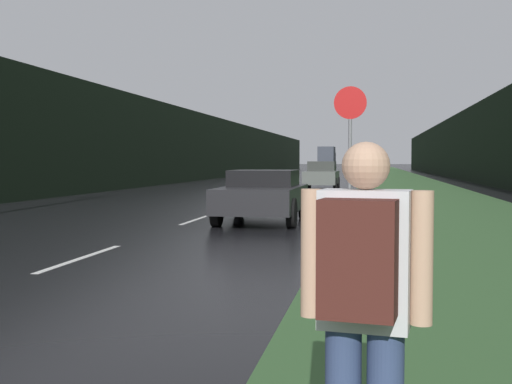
{
  "coord_description": "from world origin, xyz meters",
  "views": [
    {
      "loc": [
        4.65,
        -0.83,
        1.59
      ],
      "look_at": [
        1.97,
        14.02,
        0.85
      ],
      "focal_mm": 45.0,
      "sensor_mm": 36.0,
      "label": 1
    }
  ],
  "objects_px": {
    "stop_sign": "(350,149)",
    "car_passing_far": "(322,175)",
    "car_passing_near": "(263,195)",
    "delivery_truck": "(327,159)",
    "hitchhiker_with_backpack": "(363,304)"
  },
  "relations": [
    {
      "from": "car_passing_far",
      "to": "delivery_truck",
      "type": "distance_m",
      "value": 59.77
    },
    {
      "from": "stop_sign",
      "to": "car_passing_near",
      "type": "xyz_separation_m",
      "value": [
        -2.33,
        3.62,
        -1.11
      ]
    },
    {
      "from": "hitchhiker_with_backpack",
      "to": "car_passing_far",
      "type": "relative_size",
      "value": 0.38
    },
    {
      "from": "stop_sign",
      "to": "car_passing_far",
      "type": "relative_size",
      "value": 0.7
    },
    {
      "from": "car_passing_far",
      "to": "stop_sign",
      "type": "bearing_deg",
      "value": 95.7
    },
    {
      "from": "car_passing_near",
      "to": "delivery_truck",
      "type": "distance_m",
      "value": 79.46
    },
    {
      "from": "car_passing_near",
      "to": "delivery_truck",
      "type": "relative_size",
      "value": 0.57
    },
    {
      "from": "stop_sign",
      "to": "car_passing_near",
      "type": "distance_m",
      "value": 4.45
    },
    {
      "from": "hitchhiker_with_backpack",
      "to": "car_passing_far",
      "type": "distance_m",
      "value": 33.3
    },
    {
      "from": "stop_sign",
      "to": "delivery_truck",
      "type": "distance_m",
      "value": 83.21
    },
    {
      "from": "car_passing_near",
      "to": "delivery_truck",
      "type": "xyz_separation_m",
      "value": [
        -3.79,
        79.36,
        1.18
      ]
    },
    {
      "from": "car_passing_near",
      "to": "delivery_truck",
      "type": "height_order",
      "value": "delivery_truck"
    },
    {
      "from": "car_passing_near",
      "to": "delivery_truck",
      "type": "bearing_deg",
      "value": -87.27
    },
    {
      "from": "delivery_truck",
      "to": "car_passing_far",
      "type": "bearing_deg",
      "value": -86.36
    },
    {
      "from": "stop_sign",
      "to": "hitchhiker_with_backpack",
      "type": "xyz_separation_m",
      "value": [
        0.39,
        -9.84,
        -0.85
      ]
    }
  ]
}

